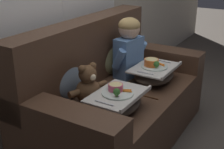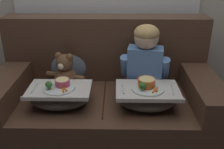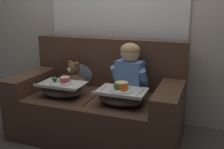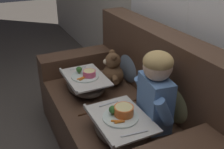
{
  "view_description": "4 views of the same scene",
  "coord_description": "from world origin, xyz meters",
  "views": [
    {
      "loc": [
        -2.03,
        -1.16,
        1.52
      ],
      "look_at": [
        -0.07,
        0.03,
        0.61
      ],
      "focal_mm": 50.0,
      "sensor_mm": 36.0,
      "label": 1
    },
    {
      "loc": [
        0.09,
        -1.82,
        1.45
      ],
      "look_at": [
        0.06,
        0.07,
        0.59
      ],
      "focal_mm": 42.0,
      "sensor_mm": 36.0,
      "label": 2
    },
    {
      "loc": [
        1.03,
        -2.34,
        1.35
      ],
      "look_at": [
        0.15,
        0.03,
        0.67
      ],
      "focal_mm": 42.0,
      "sensor_mm": 36.0,
      "label": 3
    },
    {
      "loc": [
        1.51,
        -0.8,
        1.57
      ],
      "look_at": [
        -0.13,
        -0.01,
        0.65
      ],
      "focal_mm": 42.0,
      "sensor_mm": 36.0,
      "label": 4
    }
  ],
  "objects": [
    {
      "name": "ground_plane",
      "position": [
        0.0,
        0.0,
        0.0
      ],
      "size": [
        14.0,
        14.0,
        0.0
      ],
      "primitive_type": "plane",
      "color": "#4C443D"
    },
    {
      "name": "couch",
      "position": [
        0.0,
        0.07,
        0.35
      ],
      "size": [
        1.7,
        0.91,
        1.0
      ],
      "color": "#4C3323",
      "rests_on": "ground_plane"
    },
    {
      "name": "throw_pillow_behind_child",
      "position": [
        0.32,
        0.27,
        0.63
      ],
      "size": [
        0.38,
        0.18,
        0.39
      ],
      "color": "#898456",
      "rests_on": "couch"
    },
    {
      "name": "throw_pillow_behind_teddy",
      "position": [
        -0.32,
        0.27,
        0.63
      ],
      "size": [
        0.36,
        0.17,
        0.37
      ],
      "color": "slate",
      "rests_on": "couch"
    },
    {
      "name": "child_figure",
      "position": [
        0.32,
        0.09,
        0.75
      ],
      "size": [
        0.4,
        0.21,
        0.54
      ],
      "color": "#5B84BC",
      "rests_on": "couch"
    },
    {
      "name": "teddy_bear",
      "position": [
        -0.32,
        0.09,
        0.59
      ],
      "size": [
        0.33,
        0.24,
        0.31
      ],
      "color": "brown",
      "rests_on": "couch"
    },
    {
      "name": "lap_tray_child",
      "position": [
        0.32,
        -0.17,
        0.53
      ],
      "size": [
        0.45,
        0.33,
        0.21
      ],
      "color": "#473D33",
      "rests_on": "child_figure"
    },
    {
      "name": "lap_tray_teddy",
      "position": [
        -0.32,
        -0.17,
        0.53
      ],
      "size": [
        0.45,
        0.31,
        0.21
      ],
      "color": "#473D33",
      "rests_on": "teddy_bear"
    }
  ]
}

